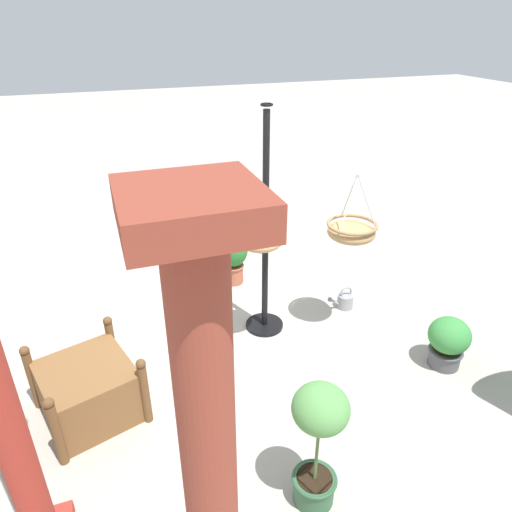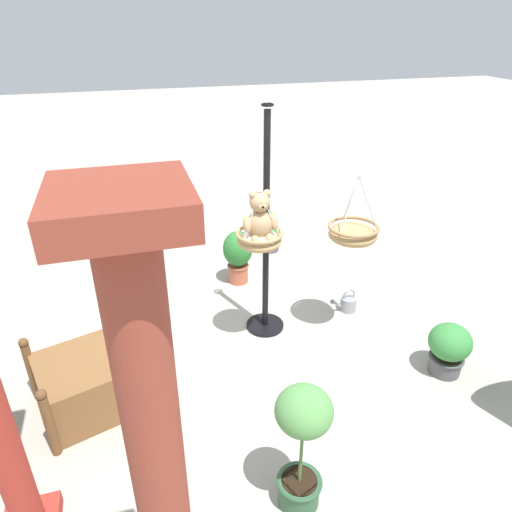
{
  "view_description": "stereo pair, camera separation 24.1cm",
  "coord_description": "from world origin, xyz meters",
  "px_view_note": "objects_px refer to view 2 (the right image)",
  "views": [
    {
      "loc": [
        1.46,
        4.24,
        3.31
      ],
      "look_at": [
        0.01,
        0.11,
        1.01
      ],
      "focal_mm": 32.59,
      "sensor_mm": 36.0,
      "label": 1
    },
    {
      "loc": [
        1.23,
        4.31,
        3.31
      ],
      "look_at": [
        0.01,
        0.11,
        1.01
      ],
      "focal_mm": 32.59,
      "sensor_mm": 36.0,
      "label": 2
    }
  ],
  "objects_px": {
    "teddy_bear": "(260,219)",
    "watering_can": "(348,303)",
    "potted_plant_bushy_green": "(302,439)",
    "potted_plant_small_succulent": "(238,254)",
    "potted_plant_fern_front": "(270,231)",
    "potted_plant_tall_leafy": "(449,348)",
    "display_pole_central": "(266,267)",
    "wooden_planter_box": "(84,383)",
    "hanging_basket_left_high": "(353,233)",
    "hanging_basket_with_teddy": "(259,239)"
  },
  "relations": [
    {
      "from": "hanging_basket_with_teddy",
      "to": "potted_plant_fern_front",
      "type": "height_order",
      "value": "hanging_basket_with_teddy"
    },
    {
      "from": "display_pole_central",
      "to": "potted_plant_fern_front",
      "type": "xyz_separation_m",
      "value": [
        -0.67,
        -1.9,
        -0.47
      ]
    },
    {
      "from": "hanging_basket_left_high",
      "to": "potted_plant_tall_leafy",
      "type": "distance_m",
      "value": 1.51
    },
    {
      "from": "potted_plant_tall_leafy",
      "to": "potted_plant_bushy_green",
      "type": "bearing_deg",
      "value": 25.35
    },
    {
      "from": "display_pole_central",
      "to": "wooden_planter_box",
      "type": "distance_m",
      "value": 2.17
    },
    {
      "from": "display_pole_central",
      "to": "potted_plant_tall_leafy",
      "type": "xyz_separation_m",
      "value": [
        -1.55,
        1.26,
        -0.5
      ]
    },
    {
      "from": "teddy_bear",
      "to": "potted_plant_small_succulent",
      "type": "distance_m",
      "value": 1.76
    },
    {
      "from": "wooden_planter_box",
      "to": "potted_plant_bushy_green",
      "type": "bearing_deg",
      "value": 136.82
    },
    {
      "from": "teddy_bear",
      "to": "hanging_basket_with_teddy",
      "type": "bearing_deg",
      "value": -90.0
    },
    {
      "from": "hanging_basket_left_high",
      "to": "potted_plant_tall_leafy",
      "type": "height_order",
      "value": "hanging_basket_left_high"
    },
    {
      "from": "wooden_planter_box",
      "to": "potted_plant_fern_front",
      "type": "height_order",
      "value": "wooden_planter_box"
    },
    {
      "from": "watering_can",
      "to": "potted_plant_small_succulent",
      "type": "bearing_deg",
      "value": -43.24
    },
    {
      "from": "hanging_basket_with_teddy",
      "to": "potted_plant_bushy_green",
      "type": "relative_size",
      "value": 0.56
    },
    {
      "from": "hanging_basket_left_high",
      "to": "potted_plant_bushy_green",
      "type": "bearing_deg",
      "value": 55.82
    },
    {
      "from": "potted_plant_fern_front",
      "to": "potted_plant_small_succulent",
      "type": "relative_size",
      "value": 0.89
    },
    {
      "from": "potted_plant_fern_front",
      "to": "potted_plant_tall_leafy",
      "type": "height_order",
      "value": "potted_plant_fern_front"
    },
    {
      "from": "potted_plant_small_succulent",
      "to": "watering_can",
      "type": "relative_size",
      "value": 2.15
    },
    {
      "from": "hanging_basket_with_teddy",
      "to": "wooden_planter_box",
      "type": "distance_m",
      "value": 2.14
    },
    {
      "from": "teddy_bear",
      "to": "potted_plant_small_succulent",
      "type": "xyz_separation_m",
      "value": [
        -0.11,
        -1.38,
        -1.09
      ]
    },
    {
      "from": "wooden_planter_box",
      "to": "watering_can",
      "type": "relative_size",
      "value": 3.0
    },
    {
      "from": "potted_plant_tall_leafy",
      "to": "display_pole_central",
      "type": "bearing_deg",
      "value": -39.11
    },
    {
      "from": "display_pole_central",
      "to": "wooden_planter_box",
      "type": "height_order",
      "value": "display_pole_central"
    },
    {
      "from": "hanging_basket_with_teddy",
      "to": "potted_plant_tall_leafy",
      "type": "relative_size",
      "value": 1.1
    },
    {
      "from": "display_pole_central",
      "to": "teddy_bear",
      "type": "bearing_deg",
      "value": 61.33
    },
    {
      "from": "watering_can",
      "to": "teddy_bear",
      "type": "bearing_deg",
      "value": 14.27
    },
    {
      "from": "hanging_basket_left_high",
      "to": "watering_can",
      "type": "height_order",
      "value": "hanging_basket_left_high"
    },
    {
      "from": "display_pole_central",
      "to": "hanging_basket_with_teddy",
      "type": "height_order",
      "value": "display_pole_central"
    },
    {
      "from": "wooden_planter_box",
      "to": "potted_plant_bushy_green",
      "type": "xyz_separation_m",
      "value": [
        -1.56,
        1.46,
        0.38
      ]
    },
    {
      "from": "wooden_planter_box",
      "to": "teddy_bear",
      "type": "bearing_deg",
      "value": -165.9
    },
    {
      "from": "potted_plant_bushy_green",
      "to": "watering_can",
      "type": "relative_size",
      "value": 3.17
    },
    {
      "from": "hanging_basket_with_teddy",
      "to": "potted_plant_fern_front",
      "type": "bearing_deg",
      "value": -110.83
    },
    {
      "from": "display_pole_central",
      "to": "potted_plant_small_succulent",
      "type": "xyz_separation_m",
      "value": [
        0.04,
        -1.11,
        -0.38
      ]
    },
    {
      "from": "potted_plant_bushy_green",
      "to": "potted_plant_small_succulent",
      "type": "height_order",
      "value": "potted_plant_bushy_green"
    },
    {
      "from": "display_pole_central",
      "to": "wooden_planter_box",
      "type": "bearing_deg",
      "value": 20.35
    },
    {
      "from": "display_pole_central",
      "to": "potted_plant_fern_front",
      "type": "height_order",
      "value": "display_pole_central"
    },
    {
      "from": "hanging_basket_with_teddy",
      "to": "hanging_basket_left_high",
      "type": "relative_size",
      "value": 0.83
    },
    {
      "from": "hanging_basket_left_high",
      "to": "potted_plant_fern_front",
      "type": "xyz_separation_m",
      "value": [
        0.19,
        -2.22,
        -0.92
      ]
    },
    {
      "from": "watering_can",
      "to": "display_pole_central",
      "type": "bearing_deg",
      "value": 2.16
    },
    {
      "from": "potted_plant_tall_leafy",
      "to": "potted_plant_bushy_green",
      "type": "distance_m",
      "value": 2.21
    },
    {
      "from": "teddy_bear",
      "to": "watering_can",
      "type": "height_order",
      "value": "teddy_bear"
    },
    {
      "from": "teddy_bear",
      "to": "wooden_planter_box",
      "type": "height_order",
      "value": "teddy_bear"
    },
    {
      "from": "teddy_bear",
      "to": "potted_plant_fern_front",
      "type": "relative_size",
      "value": 0.78
    },
    {
      "from": "hanging_basket_left_high",
      "to": "teddy_bear",
      "type": "bearing_deg",
      "value": -2.9
    },
    {
      "from": "potted_plant_fern_front",
      "to": "watering_can",
      "type": "bearing_deg",
      "value": 102.8
    },
    {
      "from": "display_pole_central",
      "to": "hanging_basket_with_teddy",
      "type": "distance_m",
      "value": 0.56
    },
    {
      "from": "hanging_basket_left_high",
      "to": "potted_plant_fern_front",
      "type": "bearing_deg",
      "value": -85.2
    },
    {
      "from": "potted_plant_fern_front",
      "to": "wooden_planter_box",
      "type": "bearing_deg",
      "value": 44.89
    },
    {
      "from": "potted_plant_tall_leafy",
      "to": "potted_plant_small_succulent",
      "type": "relative_size",
      "value": 0.76
    },
    {
      "from": "potted_plant_tall_leafy",
      "to": "potted_plant_small_succulent",
      "type": "distance_m",
      "value": 2.86
    },
    {
      "from": "potted_plant_bushy_green",
      "to": "hanging_basket_left_high",
      "type": "bearing_deg",
      "value": -124.18
    }
  ]
}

